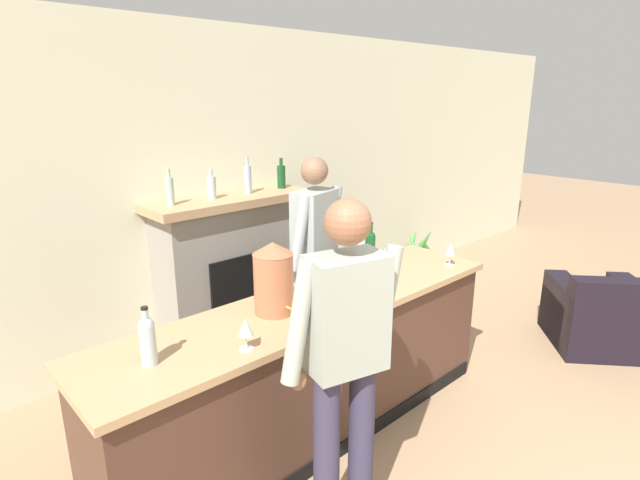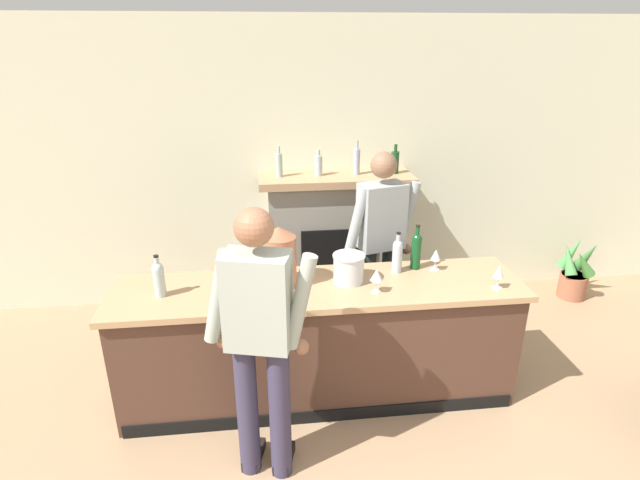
# 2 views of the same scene
# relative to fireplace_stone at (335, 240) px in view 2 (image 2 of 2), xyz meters

# --- Properties ---
(wall_back_panel) EXTENTS (12.00, 0.07, 2.75)m
(wall_back_panel) POSITION_rel_fireplace_stone_xyz_m (-0.13, 0.26, 0.69)
(wall_back_panel) COLOR beige
(wall_back_panel) RESTS_ON ground_plane
(bar_counter) EXTENTS (2.89, 0.67, 0.93)m
(bar_counter) POSITION_rel_fireplace_stone_xyz_m (-0.32, -1.43, -0.22)
(bar_counter) COLOR #4B2F23
(bar_counter) RESTS_ON ground_plane
(fireplace_stone) EXTENTS (1.44, 0.52, 1.67)m
(fireplace_stone) POSITION_rel_fireplace_stone_xyz_m (0.00, 0.00, 0.00)
(fireplace_stone) COLOR gray
(fireplace_stone) RESTS_ON ground_plane
(potted_plant_corner) EXTENTS (0.36, 0.35, 0.65)m
(potted_plant_corner) POSITION_rel_fireplace_stone_xyz_m (2.50, -0.19, -0.40)
(potted_plant_corner) COLOR #A15E43
(potted_plant_corner) RESTS_ON ground_plane
(person_customer) EXTENTS (0.64, 0.37, 1.75)m
(person_customer) POSITION_rel_fireplace_stone_xyz_m (-0.74, -2.11, 0.28)
(person_customer) COLOR #353048
(person_customer) RESTS_ON ground_plane
(person_bartender) EXTENTS (0.64, 0.37, 1.73)m
(person_bartender) POSITION_rel_fireplace_stone_xyz_m (0.26, -0.80, 0.27)
(person_bartender) COLOR #232D2E
(person_bartender) RESTS_ON ground_plane
(copper_dispenser) EXTENTS (0.24, 0.28, 0.43)m
(copper_dispenser) POSITION_rel_fireplace_stone_xyz_m (-0.59, -1.38, 0.46)
(copper_dispenser) COLOR #AE6444
(copper_dispenser) RESTS_ON bar_counter
(ice_bucket_steel) EXTENTS (0.23, 0.23, 0.21)m
(ice_bucket_steel) POSITION_rel_fireplace_stone_xyz_m (-0.11, -1.39, 0.35)
(ice_bucket_steel) COLOR silver
(ice_bucket_steel) RESTS_ON bar_counter
(wine_bottle_cabernet_heavy) EXTENTS (0.08, 0.08, 0.30)m
(wine_bottle_cabernet_heavy) POSITION_rel_fireplace_stone_xyz_m (-1.40, -1.45, 0.38)
(wine_bottle_cabernet_heavy) COLOR #A8B9BA
(wine_bottle_cabernet_heavy) RESTS_ON bar_counter
(wine_bottle_chardonnay_pale) EXTENTS (0.07, 0.07, 0.35)m
(wine_bottle_chardonnay_pale) POSITION_rel_fireplace_stone_xyz_m (0.43, -1.22, 0.40)
(wine_bottle_chardonnay_pale) COLOR #11441F
(wine_bottle_chardonnay_pale) RESTS_ON bar_counter
(wine_bottle_riesling_slim) EXTENTS (0.07, 0.07, 0.31)m
(wine_bottle_riesling_slim) POSITION_rel_fireplace_stone_xyz_m (0.27, -1.27, 0.38)
(wine_bottle_riesling_slim) COLOR #A6B1BA
(wine_bottle_riesling_slim) RESTS_ON bar_counter
(wine_glass_near_bucket) EXTENTS (0.08, 0.08, 0.17)m
(wine_glass_near_bucket) POSITION_rel_fireplace_stone_xyz_m (0.05, -1.57, 0.37)
(wine_glass_near_bucket) COLOR silver
(wine_glass_near_bucket) RESTS_ON bar_counter
(wine_glass_front_left) EXTENTS (0.08, 0.08, 0.17)m
(wine_glass_front_left) POSITION_rel_fireplace_stone_xyz_m (-0.98, -1.64, 0.36)
(wine_glass_front_left) COLOR silver
(wine_glass_front_left) RESTS_ON bar_counter
(wine_glass_mid_counter) EXTENTS (0.07, 0.07, 0.17)m
(wine_glass_mid_counter) POSITION_rel_fireplace_stone_xyz_m (0.56, -1.27, 0.36)
(wine_glass_mid_counter) COLOR silver
(wine_glass_mid_counter) RESTS_ON bar_counter
(wine_glass_back_row) EXTENTS (0.07, 0.07, 0.17)m
(wine_glass_back_row) POSITION_rel_fireplace_stone_xyz_m (0.89, -1.61, 0.36)
(wine_glass_back_row) COLOR silver
(wine_glass_back_row) RESTS_ON bar_counter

